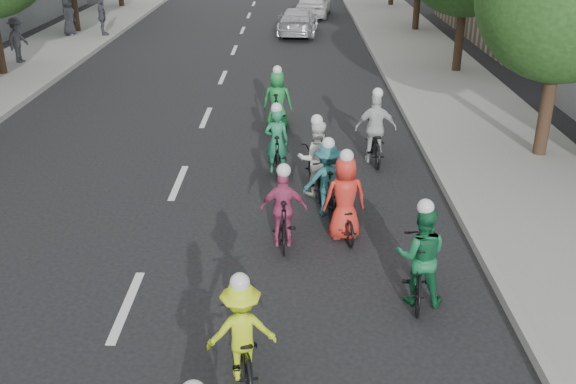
{
  "coord_description": "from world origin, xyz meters",
  "views": [
    {
      "loc": [
        2.64,
        -8.53,
        5.79
      ],
      "look_at": [
        2.54,
        2.24,
        1.0
      ],
      "focal_mm": 40.0,
      "sensor_mm": 36.0,
      "label": 1
    }
  ],
  "objects_px": {
    "cyclist_4": "(344,206)",
    "follow_car_trail": "(314,3)",
    "cyclist_9": "(278,106)",
    "cyclist_3": "(284,215)",
    "cyclist_2": "(242,337)",
    "cyclist_7": "(327,184)",
    "cyclist_6": "(316,166)",
    "cyclist_8": "(375,136)",
    "spectator_1": "(102,17)",
    "cyclist_5": "(277,148)",
    "spectator_2": "(68,16)",
    "spectator_0": "(18,40)",
    "follow_car_lead": "(298,21)",
    "cyclist_1": "(419,262)"
  },
  "relations": [
    {
      "from": "follow_car_lead",
      "to": "spectator_1",
      "type": "height_order",
      "value": "spectator_1"
    },
    {
      "from": "cyclist_6",
      "to": "cyclist_7",
      "type": "xyz_separation_m",
      "value": [
        0.2,
        -1.01,
        -0.0
      ]
    },
    {
      "from": "cyclist_2",
      "to": "cyclist_9",
      "type": "bearing_deg",
      "value": -102.37
    },
    {
      "from": "spectator_0",
      "to": "cyclist_2",
      "type": "bearing_deg",
      "value": -141.31
    },
    {
      "from": "follow_car_lead",
      "to": "spectator_0",
      "type": "distance_m",
      "value": 13.1
    },
    {
      "from": "cyclist_4",
      "to": "follow_car_lead",
      "type": "relative_size",
      "value": 0.4
    },
    {
      "from": "cyclist_9",
      "to": "cyclist_3",
      "type": "bearing_deg",
      "value": 98.67
    },
    {
      "from": "cyclist_5",
      "to": "cyclist_7",
      "type": "height_order",
      "value": "cyclist_5"
    },
    {
      "from": "spectator_1",
      "to": "cyclist_5",
      "type": "bearing_deg",
      "value": -175.62
    },
    {
      "from": "cyclist_8",
      "to": "cyclist_9",
      "type": "distance_m",
      "value": 3.51
    },
    {
      "from": "cyclist_6",
      "to": "cyclist_1",
      "type": "bearing_deg",
      "value": 101.97
    },
    {
      "from": "follow_car_trail",
      "to": "spectator_0",
      "type": "relative_size",
      "value": 2.52
    },
    {
      "from": "cyclist_6",
      "to": "spectator_2",
      "type": "xyz_separation_m",
      "value": [
        -11.29,
        18.37,
        0.4
      ]
    },
    {
      "from": "spectator_0",
      "to": "spectator_2",
      "type": "relative_size",
      "value": 0.98
    },
    {
      "from": "cyclist_3",
      "to": "spectator_0",
      "type": "bearing_deg",
      "value": -54.83
    },
    {
      "from": "cyclist_7",
      "to": "spectator_1",
      "type": "height_order",
      "value": "spectator_1"
    },
    {
      "from": "cyclist_6",
      "to": "spectator_1",
      "type": "distance_m",
      "value": 20.7
    },
    {
      "from": "cyclist_4",
      "to": "cyclist_9",
      "type": "relative_size",
      "value": 0.95
    },
    {
      "from": "cyclist_7",
      "to": "cyclist_9",
      "type": "distance_m",
      "value": 5.64
    },
    {
      "from": "follow_car_trail",
      "to": "spectator_0",
      "type": "bearing_deg",
      "value": 53.89
    },
    {
      "from": "spectator_0",
      "to": "spectator_1",
      "type": "height_order",
      "value": "spectator_0"
    },
    {
      "from": "cyclist_2",
      "to": "cyclist_9",
      "type": "height_order",
      "value": "cyclist_9"
    },
    {
      "from": "cyclist_5",
      "to": "spectator_1",
      "type": "bearing_deg",
      "value": -65.76
    },
    {
      "from": "cyclist_6",
      "to": "follow_car_trail",
      "type": "bearing_deg",
      "value": -99.28
    },
    {
      "from": "cyclist_8",
      "to": "follow_car_trail",
      "type": "relative_size",
      "value": 0.43
    },
    {
      "from": "cyclist_5",
      "to": "follow_car_lead",
      "type": "height_order",
      "value": "cyclist_5"
    },
    {
      "from": "cyclist_3",
      "to": "follow_car_trail",
      "type": "xyz_separation_m",
      "value": [
        1.32,
        27.46,
        0.16
      ]
    },
    {
      "from": "cyclist_1",
      "to": "cyclist_2",
      "type": "xyz_separation_m",
      "value": [
        -2.67,
        -1.82,
        -0.1
      ]
    },
    {
      "from": "cyclist_1",
      "to": "spectator_0",
      "type": "relative_size",
      "value": 1.02
    },
    {
      "from": "cyclist_6",
      "to": "cyclist_8",
      "type": "relative_size",
      "value": 1.02
    },
    {
      "from": "cyclist_1",
      "to": "follow_car_lead",
      "type": "bearing_deg",
      "value": -77.12
    },
    {
      "from": "cyclist_2",
      "to": "cyclist_5",
      "type": "height_order",
      "value": "cyclist_5"
    },
    {
      "from": "spectator_1",
      "to": "spectator_2",
      "type": "distance_m",
      "value": 1.64
    },
    {
      "from": "cyclist_2",
      "to": "cyclist_3",
      "type": "relative_size",
      "value": 1.01
    },
    {
      "from": "cyclist_8",
      "to": "follow_car_lead",
      "type": "relative_size",
      "value": 0.42
    },
    {
      "from": "cyclist_9",
      "to": "cyclist_4",
      "type": "bearing_deg",
      "value": 108.62
    },
    {
      "from": "cyclist_3",
      "to": "cyclist_2",
      "type": "bearing_deg",
      "value": 81.48
    },
    {
      "from": "cyclist_6",
      "to": "spectator_1",
      "type": "xyz_separation_m",
      "value": [
        -9.66,
        18.31,
        0.36
      ]
    },
    {
      "from": "cyclist_3",
      "to": "cyclist_4",
      "type": "distance_m",
      "value": 1.19
    },
    {
      "from": "cyclist_2",
      "to": "cyclist_7",
      "type": "height_order",
      "value": "cyclist_7"
    },
    {
      "from": "cyclist_5",
      "to": "cyclist_8",
      "type": "bearing_deg",
      "value": -166.13
    },
    {
      "from": "cyclist_2",
      "to": "cyclist_4",
      "type": "xyz_separation_m",
      "value": [
        1.64,
        4.0,
        0.05
      ]
    },
    {
      "from": "cyclist_1",
      "to": "follow_car_trail",
      "type": "bearing_deg",
      "value": -79.79
    },
    {
      "from": "spectator_1",
      "to": "spectator_2",
      "type": "relative_size",
      "value": 0.95
    },
    {
      "from": "cyclist_1",
      "to": "cyclist_6",
      "type": "bearing_deg",
      "value": -61.7
    },
    {
      "from": "cyclist_2",
      "to": "spectator_2",
      "type": "height_order",
      "value": "spectator_2"
    },
    {
      "from": "cyclist_3",
      "to": "cyclist_6",
      "type": "bearing_deg",
      "value": -106.69
    },
    {
      "from": "cyclist_5",
      "to": "cyclist_7",
      "type": "xyz_separation_m",
      "value": [
        1.08,
        -2.29,
        0.05
      ]
    },
    {
      "from": "cyclist_5",
      "to": "spectator_1",
      "type": "relative_size",
      "value": 1.0
    },
    {
      "from": "cyclist_4",
      "to": "follow_car_trail",
      "type": "relative_size",
      "value": 0.4
    }
  ]
}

